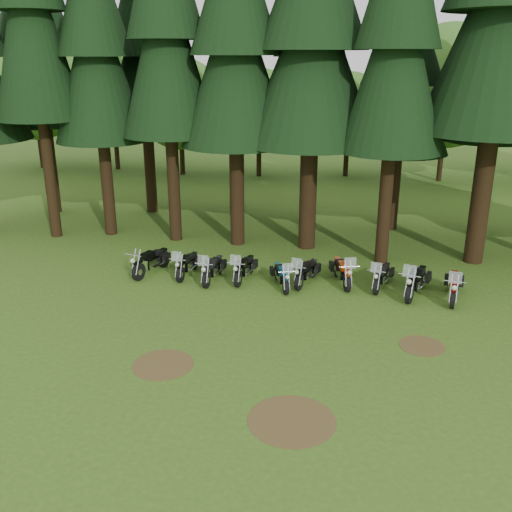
# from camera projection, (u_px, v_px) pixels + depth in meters

# --- Properties ---
(ground) EXTENTS (120.00, 120.00, 0.00)m
(ground) POSITION_uv_depth(u_px,v_px,m) (275.00, 341.00, 17.88)
(ground) COLOR #325618
(ground) RESTS_ON ground
(pine_front_2) EXTENTS (4.32, 4.32, 16.22)m
(pine_front_2) POSITION_uv_depth(u_px,v_px,m) (93.00, 25.00, 25.38)
(pine_front_2) COLOR black
(pine_front_2) RESTS_ON ground
(pine_front_3) EXTENTS (4.32, 4.32, 17.57)m
(pine_front_3) POSITION_uv_depth(u_px,v_px,m) (165.00, 4.00, 24.24)
(pine_front_3) COLOR black
(pine_front_3) RESTS_ON ground
(pine_front_4) EXTENTS (4.95, 4.95, 16.33)m
(pine_front_4) POSITION_uv_depth(u_px,v_px,m) (235.00, 22.00, 23.87)
(pine_front_4) COLOR black
(pine_front_4) RESTS_ON ground
(pine_front_5) EXTENTS (5.81, 5.81, 16.72)m
(pine_front_5) POSITION_uv_depth(u_px,v_px,m) (314.00, 15.00, 23.28)
(pine_front_5) COLOR black
(pine_front_5) RESTS_ON ground
(pine_front_6) EXTENTS (4.15, 4.15, 16.75)m
(pine_front_6) POSITION_uv_depth(u_px,v_px,m) (400.00, 11.00, 21.39)
(pine_front_6) COLOR black
(pine_front_6) RESTS_ON ground
(pine_back_0) EXTENTS (5.00, 5.00, 17.21)m
(pine_back_0) POSITION_uv_depth(u_px,v_px,m) (32.00, 17.00, 29.19)
(pine_back_0) COLOR black
(pine_back_0) RESTS_ON ground
(pine_back_1) EXTENTS (4.52, 4.52, 16.22)m
(pine_back_1) POSITION_uv_depth(u_px,v_px,m) (141.00, 30.00, 29.49)
(pine_back_1) COLOR black
(pine_back_1) RESTS_ON ground
(pine_back_2) EXTENTS (4.85, 4.85, 16.30)m
(pine_back_2) POSITION_uv_depth(u_px,v_px,m) (233.00, 28.00, 28.71)
(pine_back_2) COLOR black
(pine_back_2) RESTS_ON ground
(pine_back_3) EXTENTS (4.35, 4.35, 16.20)m
(pine_back_3) POSITION_uv_depth(u_px,v_px,m) (310.00, 27.00, 26.70)
(pine_back_3) COLOR black
(pine_back_3) RESTS_ON ground
(pine_back_4) EXTENTS (4.94, 4.94, 13.78)m
(pine_back_4) POSITION_uv_depth(u_px,v_px,m) (404.00, 60.00, 26.73)
(pine_back_4) COLOR black
(pine_back_4) RESTS_ON ground
(pine_back_5) EXTENTS (3.94, 3.94, 16.33)m
(pine_back_5) POSITION_uv_depth(u_px,v_px,m) (501.00, 24.00, 25.18)
(pine_back_5) COLOR black
(pine_back_5) RESTS_ON ground
(decid_0) EXTENTS (8.00, 7.78, 10.00)m
(decid_0) POSITION_uv_depth(u_px,v_px,m) (36.00, 91.00, 43.05)
(decid_0) COLOR black
(decid_0) RESTS_ON ground
(decid_1) EXTENTS (7.91, 7.69, 9.88)m
(decid_1) POSITION_uv_depth(u_px,v_px,m) (115.00, 92.00, 42.51)
(decid_1) COLOR black
(decid_1) RESTS_ON ground
(decid_2) EXTENTS (6.72, 6.53, 8.40)m
(decid_2) POSITION_uv_depth(u_px,v_px,m) (183.00, 107.00, 40.96)
(decid_2) COLOR black
(decid_2) RESTS_ON ground
(decid_3) EXTENTS (6.12, 5.95, 7.65)m
(decid_3) POSITION_uv_depth(u_px,v_px,m) (262.00, 114.00, 40.47)
(decid_3) COLOR black
(decid_3) RESTS_ON ground
(decid_4) EXTENTS (5.93, 5.76, 7.41)m
(decid_4) POSITION_uv_depth(u_px,v_px,m) (352.00, 116.00, 40.57)
(decid_4) COLOR black
(decid_4) RESTS_ON ground
(decid_5) EXTENTS (8.45, 8.21, 10.56)m
(decid_5) POSITION_uv_depth(u_px,v_px,m) (455.00, 90.00, 38.25)
(decid_5) COLOR black
(decid_5) RESTS_ON ground
(dirt_patch_0) EXTENTS (1.80, 1.80, 0.01)m
(dirt_patch_0) POSITION_uv_depth(u_px,v_px,m) (163.00, 364.00, 16.52)
(dirt_patch_0) COLOR #4C3D1E
(dirt_patch_0) RESTS_ON ground
(dirt_patch_1) EXTENTS (1.40, 1.40, 0.01)m
(dirt_patch_1) POSITION_uv_depth(u_px,v_px,m) (422.00, 346.00, 17.58)
(dirt_patch_1) COLOR #4C3D1E
(dirt_patch_1) RESTS_ON ground
(dirt_patch_2) EXTENTS (2.20, 2.20, 0.01)m
(dirt_patch_2) POSITION_uv_depth(u_px,v_px,m) (292.00, 420.00, 14.00)
(dirt_patch_2) COLOR #4C3D1E
(dirt_patch_2) RESTS_ON ground
(motorcycle_0) EXTENTS (0.84, 2.32, 0.97)m
(motorcycle_0) POSITION_uv_depth(u_px,v_px,m) (151.00, 262.00, 23.25)
(motorcycle_0) COLOR black
(motorcycle_0) RESTS_ON ground
(motorcycle_1) EXTENTS (0.49, 2.18, 1.37)m
(motorcycle_1) POSITION_uv_depth(u_px,v_px,m) (187.00, 265.00, 23.04)
(motorcycle_1) COLOR black
(motorcycle_1) RESTS_ON ground
(motorcycle_2) EXTENTS (0.49, 2.26, 1.42)m
(motorcycle_2) POSITION_uv_depth(u_px,v_px,m) (213.00, 269.00, 22.51)
(motorcycle_2) COLOR black
(motorcycle_2) RESTS_ON ground
(motorcycle_3) EXTENTS (0.56, 2.23, 1.40)m
(motorcycle_3) POSITION_uv_depth(u_px,v_px,m) (244.00, 269.00, 22.59)
(motorcycle_3) COLOR black
(motorcycle_3) RESTS_ON ground
(motorcycle_4) EXTENTS (0.99, 2.07, 1.34)m
(motorcycle_4) POSITION_uv_depth(u_px,v_px,m) (282.00, 276.00, 21.89)
(motorcycle_4) COLOR black
(motorcycle_4) RESTS_ON ground
(motorcycle_5) EXTENTS (0.86, 2.18, 1.38)m
(motorcycle_5) POSITION_uv_depth(u_px,v_px,m) (306.00, 273.00, 22.23)
(motorcycle_5) COLOR black
(motorcycle_5) RESTS_ON ground
(motorcycle_6) EXTENTS (0.92, 2.32, 1.47)m
(motorcycle_6) POSITION_uv_depth(u_px,v_px,m) (342.00, 272.00, 22.20)
(motorcycle_6) COLOR black
(motorcycle_6) RESTS_ON ground
(motorcycle_7) EXTENTS (0.83, 2.16, 1.37)m
(motorcycle_7) POSITION_uv_depth(u_px,v_px,m) (382.00, 277.00, 21.83)
(motorcycle_7) COLOR black
(motorcycle_7) RESTS_ON ground
(motorcycle_8) EXTENTS (1.10, 2.46, 1.58)m
(motorcycle_8) POSITION_uv_depth(u_px,v_px,m) (416.00, 282.00, 21.13)
(motorcycle_8) COLOR black
(motorcycle_8) RESTS_ON ground
(motorcycle_9) EXTENTS (0.65, 2.35, 1.48)m
(motorcycle_9) POSITION_uv_depth(u_px,v_px,m) (454.00, 287.00, 20.76)
(motorcycle_9) COLOR black
(motorcycle_9) RESTS_ON ground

